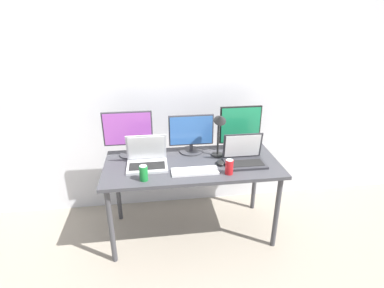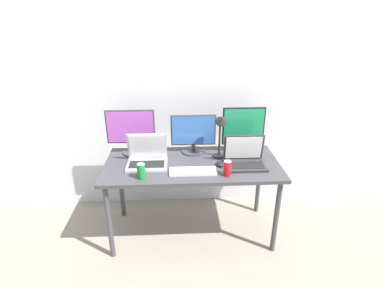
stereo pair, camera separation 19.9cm
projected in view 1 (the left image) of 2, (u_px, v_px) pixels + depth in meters
The scene contains 13 objects.
ground_plane at pixel (192, 231), 2.92m from camera, with size 16.00×16.00×0.00m, color gray.
wall_back at pixel (184, 85), 2.94m from camera, with size 7.00×0.08×2.60m, color silver.
work_desk at pixel (192, 170), 2.65m from camera, with size 1.53×0.71×0.74m.
monitor_left at pixel (128, 132), 2.68m from camera, with size 0.44×0.19×0.42m.
monitor_center at pixel (191, 134), 2.77m from camera, with size 0.42×0.22×0.36m.
monitor_right at pixel (240, 128), 2.80m from camera, with size 0.39×0.21×0.43m.
laptop_silver at pixel (147, 159), 2.56m from camera, with size 0.34×0.26×0.27m.
laptop_secondary at pixel (244, 157), 2.61m from camera, with size 0.35×0.24×0.25m.
keyboard_main at pixel (195, 171), 2.46m from camera, with size 0.39×0.13×0.02m, color white.
mouse_by_keyboard at pixel (220, 163), 2.59m from camera, with size 0.07×0.10×0.03m, color black.
soda_can_near_keyboard at pixel (144, 173), 2.33m from camera, with size 0.07×0.07×0.13m.
soda_can_by_laptop at pixel (229, 167), 2.42m from camera, with size 0.07×0.07×0.13m.
desk_lamp at pixel (220, 127), 2.61m from camera, with size 0.11×0.18×0.43m.
Camera 1 is at (-0.31, -2.33, 1.93)m, focal length 28.00 mm.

